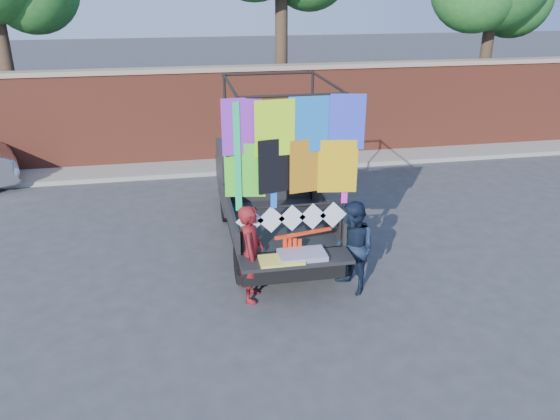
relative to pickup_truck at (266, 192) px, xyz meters
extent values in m
plane|color=#38383A|center=(0.46, -2.20, -0.81)|extent=(90.00, 90.00, 0.00)
cube|color=brown|center=(0.46, 4.80, 0.44)|extent=(30.00, 0.35, 2.50)
cube|color=gray|center=(0.46, 4.80, 1.74)|extent=(30.00, 0.45, 0.12)
cube|color=gray|center=(0.46, 4.10, -0.75)|extent=(30.00, 1.20, 0.12)
cylinder|color=#38281C|center=(-6.04, 6.00, 1.64)|extent=(0.36, 0.36, 4.90)
cylinder|color=#38281C|center=(1.46, 6.00, 1.92)|extent=(0.36, 0.36, 5.46)
cylinder|color=#38281C|center=(7.96, 6.00, 1.46)|extent=(0.36, 0.36, 4.55)
cylinder|color=black|center=(-0.75, 0.58, -0.50)|extent=(0.21, 0.64, 0.64)
cylinder|color=black|center=(-0.75, -2.02, -0.50)|extent=(0.21, 0.64, 0.64)
cylinder|color=black|center=(0.75, 0.58, -0.50)|extent=(0.21, 0.64, 0.64)
cylinder|color=black|center=(0.75, -2.02, -0.50)|extent=(0.21, 0.64, 0.64)
cube|color=black|center=(0.00, -0.77, -0.33)|extent=(1.64, 4.04, 0.29)
cube|color=black|center=(0.00, -1.49, -0.06)|extent=(1.73, 2.21, 0.10)
cube|color=black|center=(-0.85, -1.49, 0.15)|extent=(0.06, 2.21, 0.43)
cube|color=black|center=(0.85, -1.49, 0.15)|extent=(0.06, 2.21, 0.43)
cube|color=black|center=(0.00, -0.41, 0.15)|extent=(1.73, 0.06, 0.43)
cube|color=black|center=(0.00, 0.53, 0.20)|extent=(1.73, 1.54, 1.20)
cube|color=#8C9EAD|center=(0.00, 0.09, 0.58)|extent=(1.54, 0.06, 0.53)
cube|color=#8C9EAD|center=(0.00, 1.25, 0.39)|extent=(1.54, 0.10, 0.67)
cube|color=black|center=(0.00, 1.59, -0.04)|extent=(1.68, 0.87, 0.53)
cube|color=black|center=(0.00, -2.84, -0.04)|extent=(1.73, 0.53, 0.06)
cube|color=black|center=(0.00, -2.62, -0.41)|extent=(1.78, 0.14, 0.17)
cylinder|color=black|center=(-0.79, -2.50, 1.19)|extent=(0.05, 0.05, 2.41)
cylinder|color=black|center=(-0.79, -0.48, 1.19)|extent=(0.05, 0.05, 2.41)
cylinder|color=black|center=(0.79, -2.50, 1.19)|extent=(0.05, 0.05, 2.41)
cylinder|color=black|center=(0.79, -0.48, 1.19)|extent=(0.05, 0.05, 2.41)
cylinder|color=black|center=(0.00, -2.50, 2.39)|extent=(1.64, 0.04, 0.04)
cylinder|color=black|center=(0.00, -0.48, 2.39)|extent=(1.64, 0.04, 0.04)
cylinder|color=black|center=(-0.79, -1.49, 2.39)|extent=(0.04, 2.07, 0.04)
cylinder|color=black|center=(0.79, -1.49, 2.39)|extent=(0.04, 2.07, 0.04)
cylinder|color=black|center=(0.00, -2.50, 0.71)|extent=(1.64, 0.04, 0.04)
cube|color=purple|center=(-0.72, -2.52, 1.96)|extent=(0.60, 0.01, 0.82)
cube|color=#B3FF1A|center=(-0.24, -2.56, 1.96)|extent=(0.60, 0.01, 0.82)
cube|color=blue|center=(0.24, -2.52, 1.96)|extent=(0.60, 0.01, 0.82)
cube|color=blue|center=(0.72, -2.56, 1.96)|extent=(0.60, 0.01, 0.82)
cube|color=#3FD325|center=(-0.72, -2.52, 1.33)|extent=(0.60, 0.01, 0.82)
cube|color=black|center=(-0.24, -2.56, 1.33)|extent=(0.60, 0.01, 0.82)
cube|color=#BB7316|center=(0.24, -2.52, 1.33)|extent=(0.60, 0.01, 0.82)
cube|color=gold|center=(0.72, -2.56, 1.33)|extent=(0.60, 0.01, 0.82)
cube|color=#19C86A|center=(-0.82, -2.54, 1.52)|extent=(0.10, 0.01, 1.64)
cube|color=#FA29D7|center=(0.82, -2.54, 1.52)|extent=(0.10, 0.01, 1.64)
cube|color=blue|center=(-0.29, -2.54, 1.52)|extent=(0.10, 0.01, 1.64)
cube|color=silver|center=(-0.65, -2.53, 0.51)|extent=(0.44, 0.01, 0.44)
cube|color=silver|center=(-0.33, -2.53, 0.51)|extent=(0.44, 0.01, 0.44)
cube|color=silver|center=(0.00, -2.53, 0.51)|extent=(0.44, 0.01, 0.44)
cube|color=silver|center=(0.33, -2.53, 0.51)|extent=(0.44, 0.01, 0.44)
cube|color=silver|center=(0.65, -2.53, 0.51)|extent=(0.44, 0.01, 0.44)
cube|color=#DD3157|center=(0.10, -2.84, 0.02)|extent=(0.72, 0.43, 0.08)
cube|color=#E2D947|center=(-0.24, -2.91, 0.00)|extent=(0.67, 0.39, 0.04)
imported|color=maroon|center=(-0.65, -2.58, -0.02)|extent=(0.50, 0.65, 1.59)
imported|color=#141F32|center=(0.98, -2.64, -0.04)|extent=(0.82, 0.91, 1.54)
cube|color=red|center=(0.16, -2.61, 0.27)|extent=(0.94, 0.24, 0.04)
cube|color=red|center=(-0.14, -2.63, -0.03)|extent=(0.06, 0.02, 0.55)
cube|color=red|center=(-0.06, -2.63, -0.05)|extent=(0.06, 0.02, 0.55)
cube|color=red|center=(0.02, -2.63, -0.07)|extent=(0.06, 0.02, 0.55)
cube|color=red|center=(0.10, -2.63, -0.09)|extent=(0.06, 0.02, 0.55)
camera|label=1|loc=(-1.61, -10.06, 3.88)|focal=35.00mm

